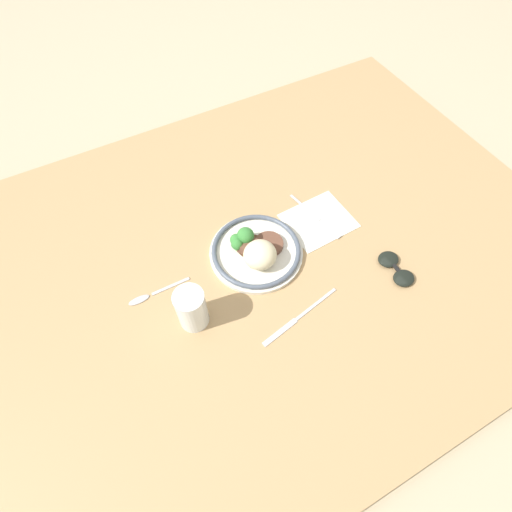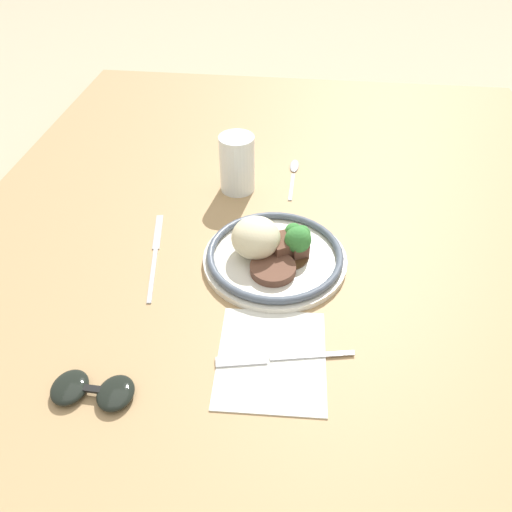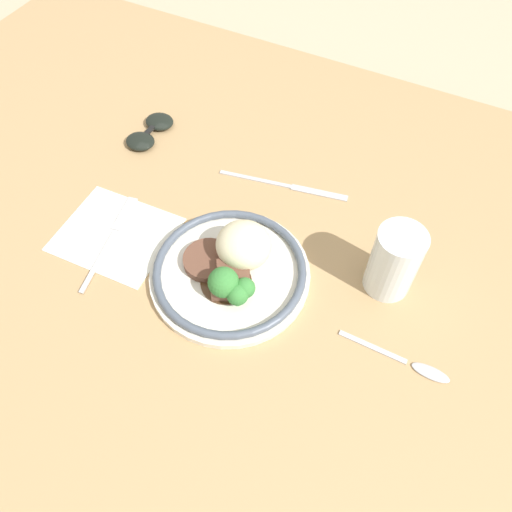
# 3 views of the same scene
# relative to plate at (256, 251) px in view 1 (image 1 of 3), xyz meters

# --- Properties ---
(ground_plane) EXTENTS (8.00, 8.00, 0.00)m
(ground_plane) POSITION_rel_plate_xyz_m (-0.01, -0.00, -0.05)
(ground_plane) COLOR tan
(dining_table) EXTENTS (1.56, 1.13, 0.03)m
(dining_table) POSITION_rel_plate_xyz_m (-0.01, -0.00, -0.04)
(dining_table) COLOR tan
(dining_table) RESTS_ON ground
(napkin) EXTENTS (0.17, 0.15, 0.00)m
(napkin) POSITION_rel_plate_xyz_m (-0.20, -0.02, -0.02)
(napkin) COLOR silver
(napkin) RESTS_ON dining_table
(plate) EXTENTS (0.23, 0.23, 0.07)m
(plate) POSITION_rel_plate_xyz_m (0.00, 0.00, 0.00)
(plate) COLOR silver
(plate) RESTS_ON dining_table
(juice_glass) EXTENTS (0.07, 0.07, 0.11)m
(juice_glass) POSITION_rel_plate_xyz_m (0.20, 0.09, 0.03)
(juice_glass) COLOR yellow
(juice_glass) RESTS_ON dining_table
(fork) EXTENTS (0.05, 0.18, 0.00)m
(fork) POSITION_rel_plate_xyz_m (-0.20, -0.02, -0.02)
(fork) COLOR #B7B7BC
(fork) RESTS_ON napkin
(knife) EXTENTS (0.22, 0.05, 0.00)m
(knife) POSITION_rel_plate_xyz_m (-0.00, 0.19, -0.02)
(knife) COLOR #B7B7BC
(knife) RESTS_ON dining_table
(spoon) EXTENTS (0.15, 0.02, 0.01)m
(spoon) POSITION_rel_plate_xyz_m (0.28, -0.02, -0.02)
(spoon) COLOR #B7B7BC
(spoon) RESTS_ON dining_table
(sunglasses) EXTENTS (0.06, 0.11, 0.02)m
(sunglasses) POSITION_rel_plate_xyz_m (-0.28, 0.20, -0.01)
(sunglasses) COLOR black
(sunglasses) RESTS_ON dining_table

